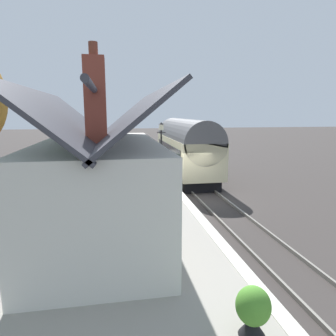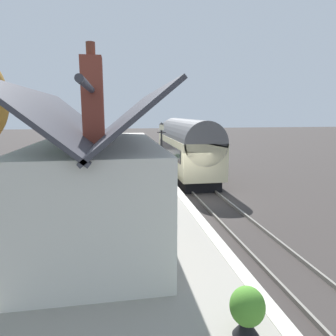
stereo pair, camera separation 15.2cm
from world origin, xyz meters
The scene contains 16 objects.
ground_plane centered at (0.00, 0.00, 0.00)m, with size 160.00×160.00×0.00m, color #383330.
platform centered at (0.00, 4.04, 0.42)m, with size 32.00×6.08×0.85m, color gray.
platform_edge_coping centered at (0.00, 1.18, 0.85)m, with size 32.00×0.36×0.02m, color beige.
rail_near centered at (0.00, -1.62, 0.07)m, with size 52.00×0.08×0.14m, color gray.
rail_far centered at (0.00, -0.18, 0.07)m, with size 52.00×0.08×0.14m, color gray.
train centered at (5.74, -0.90, 2.22)m, with size 10.11×2.73×4.32m.
station_building centered at (-5.99, 4.76, 2.49)m, with size 8.39×3.85×5.73m.
bench_by_lamp centered at (8.68, 3.05, 1.32)m, with size 1.41×0.48×0.88m.
bench_platform_end centered at (10.76, 2.99, 1.32)m, with size 1.40×0.44×0.88m.
planter_by_door centered at (11.71, 4.28, 1.25)m, with size 0.41×0.41×0.76m.
planter_edge_far centered at (10.63, 4.78, 1.28)m, with size 0.63×0.63×0.85m.
planter_bench_left centered at (-11.30, 1.99, 1.32)m, with size 0.62×0.62×0.93m.
planter_edge_near centered at (9.65, 5.81, 1.31)m, with size 0.64×0.64×0.87m.
planter_under_sign centered at (7.51, 1.57, 1.22)m, with size 0.44×0.44×0.76m.
lamp_post_platform centered at (1.51, 1.60, 3.23)m, with size 0.32×0.50×3.38m.
station_sign_board centered at (4.51, 1.65, 2.03)m, with size 0.96×0.06×1.57m.
Camera 2 is at (-15.72, 4.14, 4.74)m, focal length 32.14 mm.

